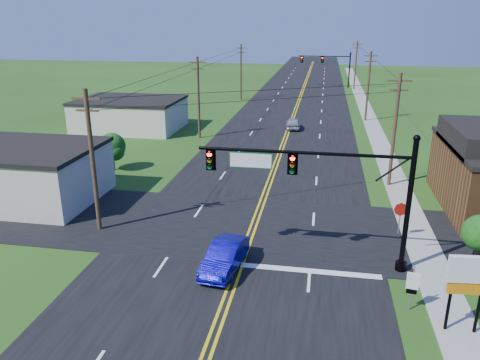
% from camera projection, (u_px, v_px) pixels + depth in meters
% --- Properties ---
extents(ground, '(260.00, 260.00, 0.00)m').
position_uv_depth(ground, '(205.00, 348.00, 19.18)').
color(ground, '#1E3E11').
rests_on(ground, ground).
extents(road_main, '(16.00, 220.00, 0.04)m').
position_uv_depth(road_main, '(292.00, 115.00, 65.71)').
color(road_main, black).
rests_on(road_main, ground).
extents(road_cross, '(70.00, 10.00, 0.04)m').
position_uv_depth(road_cross, '(250.00, 227.00, 30.35)').
color(road_cross, black).
rests_on(road_cross, ground).
extents(sidewalk, '(2.00, 160.00, 0.08)m').
position_uv_depth(sidewalk, '(376.00, 135.00, 54.65)').
color(sidewalk, gray).
rests_on(sidewalk, ground).
extents(signal_mast_main, '(11.30, 0.60, 7.48)m').
position_uv_depth(signal_mast_main, '(321.00, 182.00, 24.36)').
color(signal_mast_main, black).
rests_on(signal_mast_main, ground).
extents(signal_mast_far, '(10.98, 0.60, 7.48)m').
position_uv_depth(signal_mast_far, '(327.00, 64.00, 91.42)').
color(signal_mast_far, black).
rests_on(signal_mast_far, ground).
extents(cream_bldg_near, '(10.20, 8.20, 4.10)m').
position_uv_depth(cream_bldg_near, '(27.00, 173.00, 34.38)').
color(cream_bldg_near, beige).
rests_on(cream_bldg_near, ground).
extents(cream_bldg_far, '(12.20, 9.20, 3.70)m').
position_uv_depth(cream_bldg_far, '(130.00, 114.00, 57.12)').
color(cream_bldg_far, beige).
rests_on(cream_bldg_far, ground).
extents(utility_pole_left_a, '(1.80, 0.28, 9.00)m').
position_uv_depth(utility_pole_left_a, '(92.00, 159.00, 28.54)').
color(utility_pole_left_a, '#362918').
rests_on(utility_pole_left_a, ground).
extents(utility_pole_left_b, '(1.80, 0.28, 9.00)m').
position_uv_depth(utility_pole_left_b, '(198.00, 96.00, 51.81)').
color(utility_pole_left_b, '#362918').
rests_on(utility_pole_left_b, ground).
extents(utility_pole_left_c, '(1.80, 0.28, 9.00)m').
position_uv_depth(utility_pole_left_c, '(241.00, 71.00, 76.94)').
color(utility_pole_left_c, '#362918').
rests_on(utility_pole_left_c, ground).
extents(utility_pole_right_a, '(1.80, 0.28, 9.00)m').
position_uv_depth(utility_pole_right_a, '(395.00, 129.00, 36.49)').
color(utility_pole_right_a, '#362918').
rests_on(utility_pole_right_a, ground).
extents(utility_pole_right_b, '(1.80, 0.28, 9.00)m').
position_uv_depth(utility_pole_right_b, '(368.00, 85.00, 60.69)').
color(utility_pole_right_b, '#362918').
rests_on(utility_pole_right_b, ground).
extents(utility_pole_right_c, '(1.80, 0.28, 9.00)m').
position_uv_depth(utility_pole_right_c, '(356.00, 64.00, 88.61)').
color(utility_pole_right_c, '#362918').
rests_on(utility_pole_right_c, ground).
extents(tree_right_back, '(3.00, 3.00, 4.10)m').
position_uv_depth(tree_right_back, '(461.00, 146.00, 39.87)').
color(tree_right_back, '#362918').
rests_on(tree_right_back, ground).
extents(tree_left, '(2.40, 2.40, 3.37)m').
position_uv_depth(tree_left, '(112.00, 146.00, 41.29)').
color(tree_left, '#362918').
rests_on(tree_left, ground).
extents(blue_car, '(2.05, 4.59, 1.46)m').
position_uv_depth(blue_car, '(225.00, 257.00, 25.02)').
color(blue_car, '#0C0692').
rests_on(blue_car, ground).
extents(distant_car, '(1.95, 4.16, 1.38)m').
position_uv_depth(distant_car, '(293.00, 123.00, 57.42)').
color(distant_car, '#BBBBC1').
rests_on(distant_car, ground).
extents(route_sign, '(0.56, 0.12, 2.25)m').
position_uv_depth(route_sign, '(412.00, 285.00, 21.33)').
color(route_sign, slate).
rests_on(route_sign, ground).
extents(stop_sign, '(0.84, 0.19, 2.38)m').
position_uv_depth(stop_sign, '(400.00, 213.00, 28.24)').
color(stop_sign, slate).
rests_on(stop_sign, ground).
extents(pylon_sign, '(1.79, 0.41, 3.65)m').
position_uv_depth(pylon_sign, '(469.00, 278.00, 19.35)').
color(pylon_sign, black).
rests_on(pylon_sign, ground).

